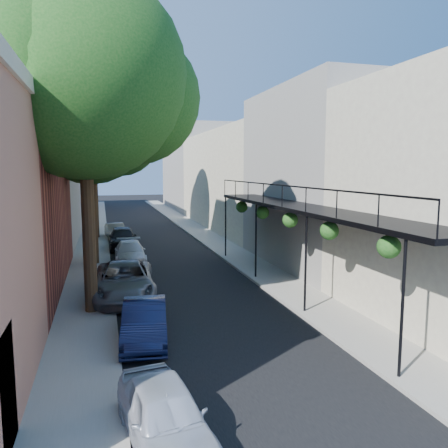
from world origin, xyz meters
TOP-DOWN VIEW (x-y plane):
  - road_surface at (0.00, 30.00)m, footprint 6.00×64.00m
  - sidewalk_left at (-4.00, 30.00)m, footprint 2.00×64.00m
  - sidewalk_right at (4.00, 30.00)m, footprint 2.00×64.00m
  - buildings_left at (-9.30, 28.76)m, footprint 10.10×59.10m
  - buildings_right at (8.99, 29.49)m, footprint 9.80×55.00m
  - oak_near at (-3.37, 10.26)m, footprint 7.48×6.80m
  - oak_mid at (-3.42, 18.23)m, footprint 6.60×6.00m
  - oak_far at (-3.35, 27.27)m, footprint 7.70×7.00m
  - parked_car_a at (-2.37, 2.09)m, footprint 1.77×3.51m
  - parked_car_b at (-2.26, 7.09)m, footprint 1.62×3.66m
  - parked_car_c at (-2.59, 11.61)m, footprint 2.52×5.02m
  - parked_car_d at (-1.98, 18.14)m, footprint 1.66×3.92m
  - parked_car_e at (-2.16, 22.44)m, footprint 1.77×4.16m
  - parked_car_f at (-2.47, 26.49)m, footprint 1.55×3.49m

SIDE VIEW (x-z plane):
  - road_surface at x=0.00m, z-range 0.00..0.01m
  - sidewalk_left at x=-4.00m, z-range 0.00..0.12m
  - sidewalk_right at x=4.00m, z-range 0.00..0.12m
  - parked_car_f at x=-2.47m, z-range 0.00..1.11m
  - parked_car_d at x=-1.98m, z-range 0.00..1.13m
  - parked_car_a at x=-2.37m, z-range 0.00..1.15m
  - parked_car_b at x=-2.26m, z-range 0.00..1.17m
  - parked_car_c at x=-2.59m, z-range 0.00..1.36m
  - parked_car_e at x=-2.16m, z-range 0.00..1.40m
  - buildings_right at x=8.99m, z-range -0.58..9.42m
  - buildings_left at x=-9.30m, z-range -1.06..10.94m
  - oak_mid at x=-3.42m, z-range 1.96..12.16m
  - oak_near at x=-3.37m, z-range 2.17..13.59m
  - oak_far at x=-3.35m, z-range 2.31..14.21m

